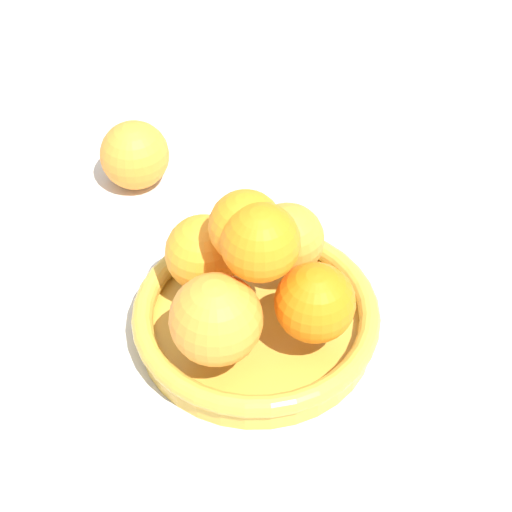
% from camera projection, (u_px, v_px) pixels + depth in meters
% --- Properties ---
extents(ground_plane, '(4.00, 4.00, 0.00)m').
position_uv_depth(ground_plane, '(256.00, 332.00, 0.84)').
color(ground_plane, beige).
extents(fruit_bowl, '(0.24, 0.24, 0.04)m').
position_uv_depth(fruit_bowl, '(256.00, 318.00, 0.83)').
color(fruit_bowl, gold).
rests_on(fruit_bowl, ground_plane).
extents(orange_pile, '(0.19, 0.20, 0.13)m').
position_uv_depth(orange_pile, '(252.00, 270.00, 0.77)').
color(orange_pile, orange).
rests_on(orange_pile, fruit_bowl).
extents(stray_orange, '(0.08, 0.08, 0.08)m').
position_uv_depth(stray_orange, '(135.00, 155.00, 0.98)').
color(stray_orange, orange).
rests_on(stray_orange, ground_plane).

